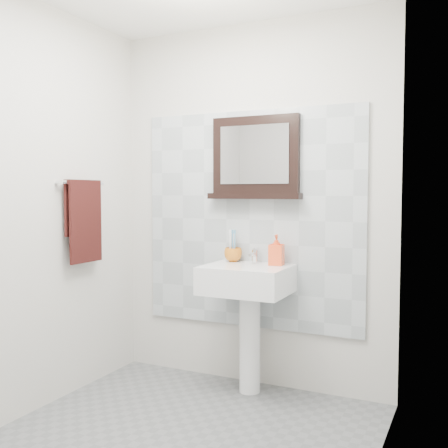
% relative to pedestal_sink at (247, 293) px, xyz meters
% --- Properties ---
extents(back_wall, '(2.00, 0.01, 2.50)m').
position_rel_pedestal_sink_xyz_m(back_wall, '(-0.07, 0.23, 0.57)').
color(back_wall, beige).
rests_on(back_wall, ground).
extents(left_wall, '(0.01, 2.20, 2.50)m').
position_rel_pedestal_sink_xyz_m(left_wall, '(-1.07, -0.87, 0.57)').
color(left_wall, beige).
rests_on(left_wall, ground).
extents(right_wall, '(0.01, 2.20, 2.50)m').
position_rel_pedestal_sink_xyz_m(right_wall, '(0.93, -0.87, 0.57)').
color(right_wall, beige).
rests_on(right_wall, ground).
extents(splashback, '(1.60, 0.02, 1.50)m').
position_rel_pedestal_sink_xyz_m(splashback, '(-0.07, 0.21, 0.47)').
color(splashback, '#A6AFB4').
rests_on(splashback, back_wall).
extents(pedestal_sink, '(0.55, 0.44, 0.96)m').
position_rel_pedestal_sink_xyz_m(pedestal_sink, '(0.00, 0.00, 0.00)').
color(pedestal_sink, white).
rests_on(pedestal_sink, ground).
extents(toothbrush_cup, '(0.12, 0.12, 0.10)m').
position_rel_pedestal_sink_xyz_m(toothbrush_cup, '(-0.17, 0.14, 0.23)').
color(toothbrush_cup, '#C56917').
rests_on(toothbrush_cup, pedestal_sink).
extents(toothbrushes, '(0.05, 0.04, 0.21)m').
position_rel_pedestal_sink_xyz_m(toothbrushes, '(-0.17, 0.14, 0.31)').
color(toothbrushes, white).
rests_on(toothbrushes, toothbrush_cup).
extents(soap_dispenser, '(0.10, 0.10, 0.20)m').
position_rel_pedestal_sink_xyz_m(soap_dispenser, '(0.16, 0.10, 0.29)').
color(soap_dispenser, red).
rests_on(soap_dispenser, pedestal_sink).
extents(framed_mirror, '(0.66, 0.11, 0.56)m').
position_rel_pedestal_sink_xyz_m(framed_mirror, '(-0.02, 0.19, 0.88)').
color(framed_mirror, black).
rests_on(framed_mirror, back_wall).
extents(towel_bar, '(0.07, 0.40, 0.03)m').
position_rel_pedestal_sink_xyz_m(towel_bar, '(-1.02, -0.40, 0.73)').
color(towel_bar, silver).
rests_on(towel_bar, left_wall).
extents(hand_towel, '(0.06, 0.30, 0.55)m').
position_rel_pedestal_sink_xyz_m(hand_towel, '(-1.01, -0.40, 0.52)').
color(hand_towel, black).
rests_on(hand_towel, towel_bar).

